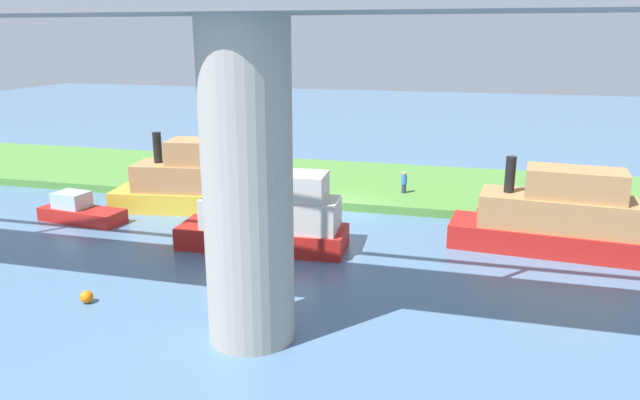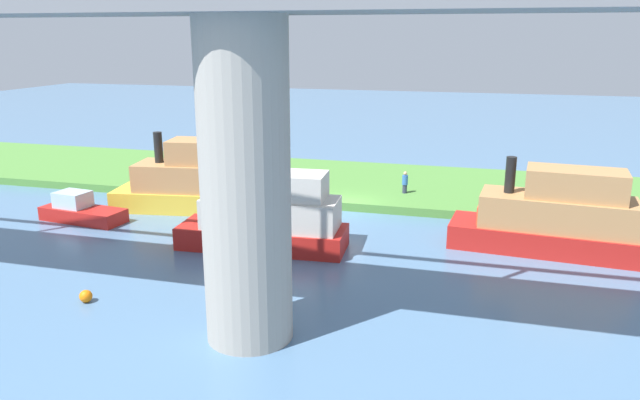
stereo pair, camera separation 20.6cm
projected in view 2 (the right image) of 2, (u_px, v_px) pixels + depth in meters
ground_plane at (344, 211)px, 35.82m from camera, size 160.00×160.00×0.00m
grassy_bank at (364, 184)px, 41.33m from camera, size 80.00×12.00×0.50m
bridge_pylon at (245, 186)px, 19.57m from camera, size 2.97×2.97×10.76m
person_on_bank at (405, 182)px, 37.74m from camera, size 0.44×0.44×1.39m
mooring_post at (252, 185)px, 37.83m from camera, size 0.20×0.20×0.99m
houseboat_blue at (195, 181)px, 35.74m from camera, size 9.42×4.29×4.64m
motorboat_red at (552, 218)px, 28.79m from camera, size 9.05×3.72×4.51m
riverboat_paddlewheel at (81, 211)px, 33.81m from camera, size 5.10×2.34×1.64m
pontoon_yellow at (268, 217)px, 29.26m from camera, size 8.38×3.27×4.20m
marker_buoy at (86, 296)px, 23.55m from camera, size 0.50×0.50×0.50m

